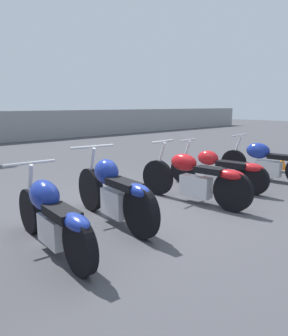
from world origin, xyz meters
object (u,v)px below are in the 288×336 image
motorcycle_slot_1 (52,216)px  motorcycle_slot_4 (219,170)px  traffic_cone_near (282,164)px  motorcycle_slot_3 (195,178)px  motorcycle_slot_5 (267,161)px  motorcycle_slot_2 (114,191)px

motorcycle_slot_1 → motorcycle_slot_4: 3.75m
motorcycle_slot_1 → traffic_cone_near: (6.35, 0.22, -0.24)m
motorcycle_slot_3 → traffic_cone_near: size_ratio=5.81×
motorcycle_slot_1 → motorcycle_slot_4: size_ratio=0.93×
motorcycle_slot_5 → traffic_cone_near: bearing=4.3°
motorcycle_slot_1 → motorcycle_slot_5: 5.13m
motorcycle_slot_4 → traffic_cone_near: motorcycle_slot_4 is taller
motorcycle_slot_4 → motorcycle_slot_5: size_ratio=1.00×
motorcycle_slot_1 → motorcycle_slot_3: 2.64m
motorcycle_slot_5 → traffic_cone_near: (1.22, 0.19, -0.24)m
motorcycle_slot_2 → motorcycle_slot_1: bearing=-159.9°
traffic_cone_near → motorcycle_slot_3: bearing=-177.5°
traffic_cone_near → motorcycle_slot_1: bearing=-178.0°
motorcycle_slot_1 → motorcycle_slot_2: bearing=17.9°
motorcycle_slot_2 → traffic_cone_near: (5.28, -0.01, -0.27)m
motorcycle_slot_3 → motorcycle_slot_2: bearing=168.4°
motorcycle_slot_3 → traffic_cone_near: (3.71, 0.16, -0.24)m
motorcycle_slot_2 → motorcycle_slot_4: 2.68m
motorcycle_slot_1 → motorcycle_slot_3: motorcycle_slot_3 is taller
motorcycle_slot_3 → motorcycle_slot_4: motorcycle_slot_3 is taller
motorcycle_slot_5 → motorcycle_slot_3: bearing=174.7°
motorcycle_slot_3 → motorcycle_slot_4: size_ratio=1.02×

